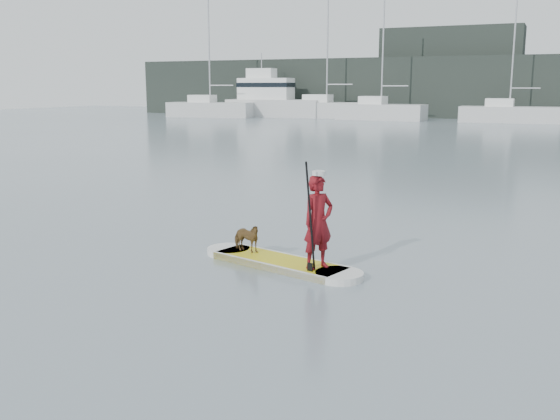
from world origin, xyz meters
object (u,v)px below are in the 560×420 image
at_px(dog, 246,238).
at_px(sailboat_a, 210,108).
at_px(paddleboard, 280,262).
at_px(sailboat_b, 326,108).
at_px(paddler, 318,222).
at_px(sailboat_d, 508,112).
at_px(motor_yacht_b, 271,99).
at_px(sailboat_c, 380,111).

xyz_separation_m(dog, sailboat_a, (-28.08, 46.43, 0.51)).
height_order(paddleboard, sailboat_b, sailboat_b).
height_order(sailboat_a, sailboat_b, sailboat_b).
bearing_deg(dog, paddler, -94.14).
height_order(sailboat_d, motor_yacht_b, sailboat_d).
bearing_deg(motor_yacht_b, paddler, -68.27).
bearing_deg(sailboat_d, sailboat_b, 174.55).
bearing_deg(paddleboard, sailboat_b, 124.19).
relative_size(paddler, motor_yacht_b, 0.15).
relative_size(dog, sailboat_d, 0.05).
distance_m(sailboat_b, sailboat_d, 17.56).
height_order(sailboat_b, sailboat_d, sailboat_b).
bearing_deg(paddler, sailboat_b, 53.29).
relative_size(sailboat_c, motor_yacht_b, 1.17).
height_order(paddleboard, motor_yacht_b, motor_yacht_b).
xyz_separation_m(sailboat_d, motor_yacht_b, (-23.45, 1.22, 0.96)).
bearing_deg(dog, sailboat_c, 23.25).
xyz_separation_m(paddler, sailboat_b, (-18.26, 50.48, 0.08)).
bearing_deg(sailboat_b, dog, -72.43).
bearing_deg(dog, sailboat_b, 29.33).
xyz_separation_m(paddleboard, sailboat_a, (-28.85, 46.64, 0.83)).
distance_m(dog, sailboat_b, 52.78).
distance_m(sailboat_c, motor_yacht_b, 12.25).
height_order(paddler, sailboat_b, sailboat_b).
bearing_deg(sailboat_c, motor_yacht_b, 176.10).
height_order(dog, sailboat_a, sailboat_a).
height_order(dog, motor_yacht_b, motor_yacht_b).
bearing_deg(sailboat_c, sailboat_a, -170.76).
relative_size(paddleboard, dog, 5.12).
bearing_deg(sailboat_b, sailboat_a, -163.18).
distance_m(sailboat_a, sailboat_c, 17.61).
relative_size(sailboat_b, motor_yacht_b, 1.40).
xyz_separation_m(paddleboard, paddler, (0.79, -0.21, 0.84)).
distance_m(dog, sailboat_d, 48.53).
bearing_deg(paddleboard, sailboat_d, 105.00).
relative_size(sailboat_c, sailboat_d, 0.96).
bearing_deg(motor_yacht_b, sailboat_b, -0.97).
bearing_deg(dog, sailboat_a, 42.05).
bearing_deg(sailboat_a, paddler, -64.28).
bearing_deg(dog, paddleboard, -94.14).
distance_m(paddleboard, paddler, 1.17).
bearing_deg(sailboat_d, sailboat_c, -178.41).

